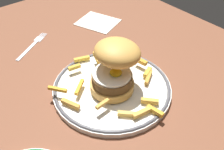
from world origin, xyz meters
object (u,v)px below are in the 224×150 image
object	(u,v)px
burger	(115,65)
fork	(33,45)
dinner_plate	(112,87)
napkin	(98,22)

from	to	relation	value
burger	fork	bearing A→B (deg)	-167.71
dinner_plate	burger	xyz separation A→B (cm)	(0.37, 0.56, 6.49)
burger	fork	size ratio (longest dim) A/B	1.01
dinner_plate	napkin	size ratio (longest dim) A/B	2.22
dinner_plate	burger	bearing A→B (deg)	56.27
fork	dinner_plate	bearing A→B (deg)	11.38
dinner_plate	burger	world-z (taller)	burger
fork	napkin	bearing A→B (deg)	86.54
burger	fork	xyz separation A→B (cm)	(-28.93, -6.30, -7.15)
fork	napkin	size ratio (longest dim) A/B	1.06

